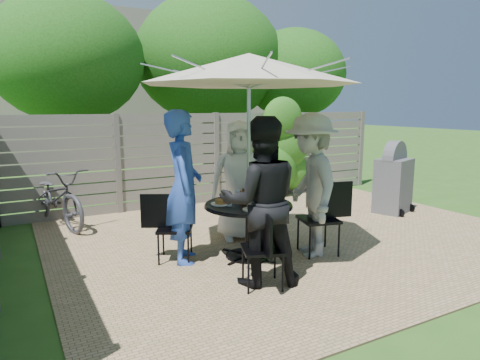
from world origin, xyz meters
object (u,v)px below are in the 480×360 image
plate_back (244,196)px  bicycle (56,197)px  person_back (239,181)px  glass_back (238,194)px  glass_left (229,201)px  plate_right (276,201)px  person_front (261,202)px  chair_front (263,265)px  umbrella (249,69)px  bbq_grill (393,180)px  chair_left (174,241)px  chair_back (238,219)px  coffee_cup (253,195)px  chair_right (319,233)px  plate_front (253,208)px  patio_table (248,220)px  syrup_jug (243,197)px  plate_left (221,202)px  person_left (183,187)px  glass_front (260,202)px  person_right (311,186)px

plate_back → bicycle: (-2.17, 2.48, -0.26)m
person_back → glass_back: size_ratio=12.74×
glass_back → glass_left: size_ratio=1.00×
plate_back → plate_right: 0.51m
person_front → chair_front: bearing=90.0°
person_back → plate_right: 0.91m
umbrella → plate_back: 1.70m
person_back → chair_front: person_back is taller
plate_back → bbq_grill: 3.47m
chair_left → plate_back: (1.03, -0.00, 0.49)m
chair_back → glass_back: (-0.34, -0.62, 0.54)m
coffee_cup → chair_front: bearing=-115.4°
person_back → chair_left: 1.42m
umbrella → glass_left: bearing=-178.6°
plate_back → glass_back: size_ratio=1.86×
chair_back → chair_left: (-1.24, -0.56, -0.00)m
chair_right → plate_front: bearing=14.6°
patio_table → syrup_jug: 0.31m
plate_left → person_back: bearing=46.0°
chair_right → chair_front: bearing=39.1°
glass_back → person_left: bearing=179.1°
person_back → chair_right: (0.61, -1.12, -0.59)m
plate_back → person_front: bearing=-110.6°
glass_left → chair_back: bearing=55.8°
plate_front → bicycle: size_ratio=0.14×
glass_front → plate_left: bearing=130.2°
person_left → glass_back: size_ratio=13.86×
coffee_cup → person_left: bearing=172.7°
glass_back → person_front: bearing=-105.1°
glass_front → patio_table: bearing=91.4°
patio_table → bbq_grill: (3.56, 0.79, 0.10)m
coffee_cup → person_back: bearing=78.7°
chair_right → coffee_cup: (-0.73, 0.51, 0.50)m
plate_back → plate_front: same height
plate_back → syrup_jug: bearing=-121.5°
plate_front → bbq_grill: bearing=17.1°
person_back → bicycle: person_back is taller
glass_left → syrup_jug: 0.25m
patio_table → plate_left: 0.44m
person_front → glass_left: bearing=-70.3°
person_back → person_front: size_ratio=0.95×
patio_table → chair_left: bearing=159.3°
person_right → glass_left: bearing=-84.5°
person_front → syrup_jug: size_ratio=11.74×
chair_left → chair_back: bearing=52.3°
plate_right → glass_back: bearing=130.2°
glass_left → glass_front: 0.40m
person_front → plate_left: size_ratio=7.22×
glass_left → coffee_cup: glass_left is taller
plate_back → plate_right: (0.21, -0.46, 0.00)m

